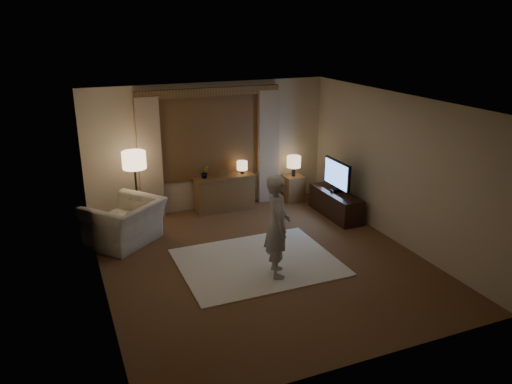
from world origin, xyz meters
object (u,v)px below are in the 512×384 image
sideboard (224,194)px  side_table (293,188)px  person (277,226)px  armchair (125,223)px  tv_stand (336,204)px

sideboard → side_table: sideboard is taller
sideboard → person: size_ratio=0.75×
sideboard → side_table: 1.57m
armchair → sideboard: bearing=162.9°
armchair → tv_stand: bearing=136.3°
side_table → person: (-1.74, -2.92, 0.54)m
sideboard → tv_stand: size_ratio=0.86×
person → tv_stand: bearing=-35.6°
sideboard → person: bearing=-93.4°
person → sideboard: bearing=10.8°
sideboard → armchair: (-2.15, -0.90, 0.04)m
armchair → tv_stand: size_ratio=0.85×
sideboard → armchair: armchair is taller
side_table → person: 3.45m
side_table → tv_stand: 1.19m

